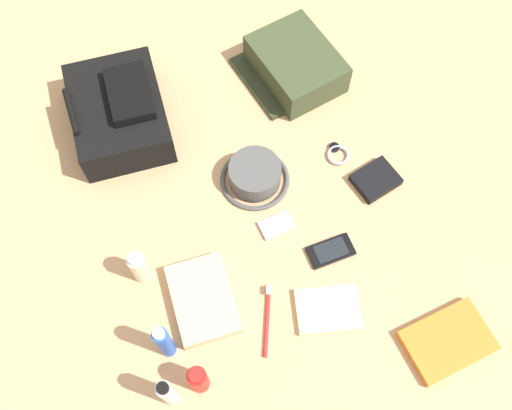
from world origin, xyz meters
The scene contains 16 objects.
ground_plane centered at (0.00, 0.00, -0.01)m, with size 2.64×2.02×0.02m, color tan.
backpack centered at (0.37, 0.25, 0.06)m, with size 0.33×0.26×0.14m.
toiletry_pouch centered at (0.37, -0.25, 0.05)m, with size 0.29×0.28×0.10m.
bucket_hat centered at (0.09, -0.03, 0.03)m, with size 0.18×0.18×0.07m.
sunscreen_spray centered at (-0.36, 0.26, 0.06)m, with size 0.04×0.04×0.12m.
toothpaste_tube centered at (-0.37, 0.33, 0.08)m, with size 0.03×0.03×0.16m.
deodorant_spray centered at (-0.26, 0.31, 0.08)m, with size 0.03×0.03×0.17m.
lotion_bottle centered at (-0.07, 0.32, 0.06)m, with size 0.04×0.04×0.12m.
paperback_novel centered at (-0.47, -0.30, 0.01)m, with size 0.15×0.21×0.02m.
cell_phone centered at (-0.17, -0.14, 0.01)m, with size 0.06×0.11×0.01m.
media_player centered at (-0.06, -0.04, 0.01)m, with size 0.06×0.09×0.01m.
wristwatch centered at (0.08, -0.26, 0.01)m, with size 0.07×0.06×0.01m.
toothbrush centered at (-0.27, 0.07, 0.01)m, with size 0.16×0.08×0.02m.
wallet centered at (-0.03, -0.32, 0.01)m, with size 0.09×0.11×0.02m, color black.
notepad centered at (-0.30, -0.07, 0.01)m, with size 0.11×0.15×0.02m, color beige.
folded_towel centered at (-0.18, 0.20, 0.02)m, with size 0.20×0.14×0.04m, color #C6B289.
Camera 1 is at (-0.58, 0.21, 1.35)m, focal length 40.65 mm.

